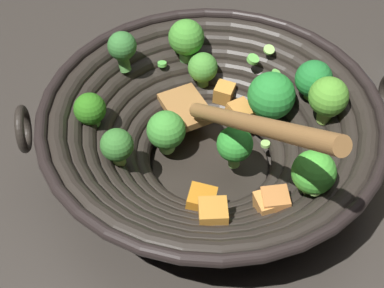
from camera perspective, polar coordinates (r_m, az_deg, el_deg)
ground_plane at (r=0.73m, az=1.79°, el=-2.37°), size 4.00×4.00×0.00m
wok at (r=0.68m, az=2.05°, el=1.39°), size 0.40×0.43×0.25m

